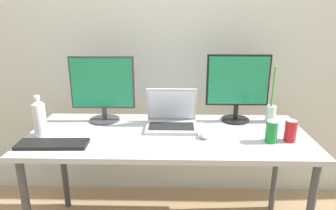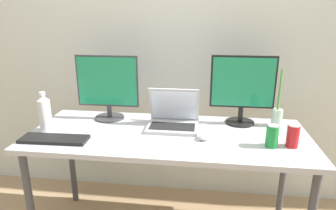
{
  "view_description": "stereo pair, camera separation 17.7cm",
  "coord_description": "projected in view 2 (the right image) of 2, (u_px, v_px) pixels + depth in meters",
  "views": [
    {
      "loc": [
        0.04,
        -1.69,
        1.45
      ],
      "look_at": [
        0.0,
        0.0,
        0.92
      ],
      "focal_mm": 32.0,
      "sensor_mm": 36.0,
      "label": 1
    },
    {
      "loc": [
        0.22,
        -1.68,
        1.45
      ],
      "look_at": [
        0.0,
        0.0,
        0.92
      ],
      "focal_mm": 32.0,
      "sensor_mm": 36.0,
      "label": 2
    }
  ],
  "objects": [
    {
      "name": "water_bottle",
      "position": [
        45.0,
        113.0,
        1.83
      ],
      "size": [
        0.07,
        0.07,
        0.25
      ],
      "color": "silver",
      "rests_on": "work_desk"
    },
    {
      "name": "mouse_by_keyboard",
      "position": [
        204.0,
        136.0,
        1.73
      ],
      "size": [
        0.09,
        0.11,
        0.04
      ],
      "primitive_type": "ellipsoid",
      "rotation": [
        0.0,
        0.0,
        -0.34
      ],
      "color": "silver",
      "rests_on": "work_desk"
    },
    {
      "name": "work_desk",
      "position": [
        168.0,
        143.0,
        1.85
      ],
      "size": [
        1.69,
        0.69,
        0.74
      ],
      "color": "#424247",
      "rests_on": "ground"
    },
    {
      "name": "monitor_left",
      "position": [
        108.0,
        86.0,
        2.01
      ],
      "size": [
        0.42,
        0.2,
        0.44
      ],
      "color": "#38383D",
      "rests_on": "work_desk"
    },
    {
      "name": "wall_back",
      "position": [
        178.0,
        32.0,
        2.22
      ],
      "size": [
        7.0,
        0.08,
        2.6
      ],
      "primitive_type": "cube",
      "color": "silver",
      "rests_on": "ground"
    },
    {
      "name": "laptop_silver",
      "position": [
        173.0,
        118.0,
        1.91
      ],
      "size": [
        0.32,
        0.25,
        0.25
      ],
      "color": "#B7B7BC",
      "rests_on": "work_desk"
    },
    {
      "name": "monitor_center",
      "position": [
        243.0,
        87.0,
        1.91
      ],
      "size": [
        0.41,
        0.19,
        0.45
      ],
      "color": "black",
      "rests_on": "work_desk"
    },
    {
      "name": "soda_can_near_keyboard",
      "position": [
        293.0,
        136.0,
        1.63
      ],
      "size": [
        0.07,
        0.07,
        0.13
      ],
      "color": "red",
      "rests_on": "work_desk"
    },
    {
      "name": "bamboo_vase",
      "position": [
        277.0,
        115.0,
        1.92
      ],
      "size": [
        0.07,
        0.07,
        0.37
      ],
      "color": "#B2D1B7",
      "rests_on": "work_desk"
    },
    {
      "name": "soda_can_by_laptop",
      "position": [
        272.0,
        136.0,
        1.63
      ],
      "size": [
        0.07,
        0.07,
        0.13
      ],
      "color": "#197F33",
      "rests_on": "work_desk"
    },
    {
      "name": "keyboard_main",
      "position": [
        54.0,
        139.0,
        1.72
      ],
      "size": [
        0.39,
        0.14,
        0.02
      ],
      "primitive_type": "cube",
      "rotation": [
        0.0,
        0.0,
        0.03
      ],
      "color": "black",
      "rests_on": "work_desk"
    }
  ]
}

